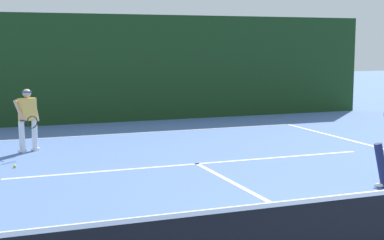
{
  "coord_description": "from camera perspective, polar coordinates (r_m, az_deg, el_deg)",
  "views": [
    {
      "loc": [
        -4.51,
        -5.16,
        2.6
      ],
      "look_at": [
        -0.21,
        6.11,
        1.0
      ],
      "focal_mm": 54.33,
      "sensor_mm": 36.0,
      "label": 1
    }
  ],
  "objects": [
    {
      "name": "court_line_baseline_far",
      "position": [
        17.04,
        -5.29,
        -1.24
      ],
      "size": [
        9.96,
        0.1,
        0.01
      ],
      "primitive_type": "cube",
      "color": "white",
      "rests_on": "ground_plane"
    },
    {
      "name": "court_line_service",
      "position": [
        12.62,
        0.52,
        -4.32
      ],
      "size": [
        8.12,
        0.1,
        0.01
      ],
      "primitive_type": "cube",
      "color": "white",
      "rests_on": "ground_plane"
    },
    {
      "name": "tennis_ball",
      "position": [
        12.79,
        -17.01,
        -4.36
      ],
      "size": [
        0.07,
        0.07,
        0.07
      ],
      "primitive_type": "sphere",
      "color": "#D1E033",
      "rests_on": "ground_plane"
    },
    {
      "name": "back_fence_windscreen",
      "position": [
        19.31,
        -7.39,
        5.03
      ],
      "size": [
        18.63,
        0.12,
        3.54
      ],
      "primitive_type": "cube",
      "color": "#183717",
      "rests_on": "ground_plane"
    },
    {
      "name": "player_far",
      "position": [
        14.42,
        -15.82,
        0.21
      ],
      "size": [
        0.63,
        0.92,
        1.52
      ],
      "rotation": [
        0.0,
        0.0,
        3.63
      ],
      "color": "silver",
      "rests_on": "ground_plane"
    },
    {
      "name": "court_line_centre",
      "position": [
        9.85,
        7.26,
        -7.8
      ],
      "size": [
        0.1,
        6.4,
        0.01
      ],
      "primitive_type": "cube",
      "color": "white",
      "rests_on": "ground_plane"
    }
  ]
}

